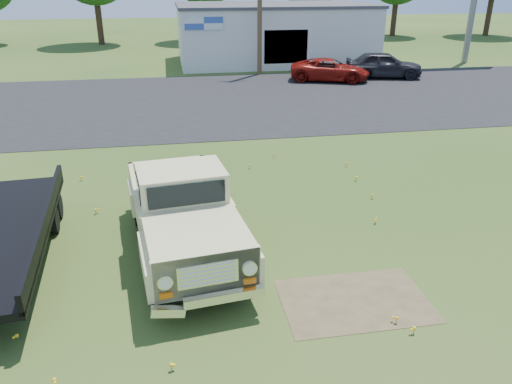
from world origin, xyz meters
TOP-DOWN VIEW (x-y plane):
  - ground at (0.00, 0.00)m, footprint 140.00×140.00m
  - asphalt_lot at (0.00, 15.00)m, footprint 90.00×14.00m
  - dirt_patch_a at (1.50, -3.00)m, footprint 3.00×2.00m
  - dirt_patch_b at (-2.00, 3.50)m, footprint 2.20×1.60m
  - commercial_building at (6.00, 26.99)m, footprint 14.20×8.20m
  - utility_pole_mid at (4.00, 22.00)m, footprint 1.60×0.30m
  - vintage_pickup_truck at (-1.83, -0.42)m, footprint 3.04×6.20m
  - red_pickup at (7.92, 19.09)m, footprint 5.28×3.66m
  - dark_sedan at (11.57, 19.46)m, footprint 5.10×2.94m

SIDE VIEW (x-z plane):
  - ground at x=0.00m, z-range 0.00..0.00m
  - asphalt_lot at x=0.00m, z-range -0.01..0.01m
  - dirt_patch_a at x=1.50m, z-range -0.01..0.01m
  - dirt_patch_b at x=-2.00m, z-range -0.01..0.01m
  - red_pickup at x=7.92m, z-range 0.00..1.34m
  - dark_sedan at x=11.57m, z-range 0.00..1.63m
  - vintage_pickup_truck at x=-1.83m, z-range 0.00..2.16m
  - commercial_building at x=6.00m, z-range 0.03..4.18m
  - utility_pole_mid at x=4.00m, z-range 0.10..9.10m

